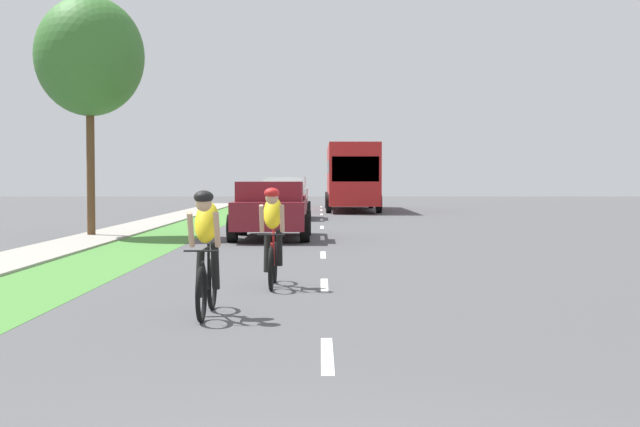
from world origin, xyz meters
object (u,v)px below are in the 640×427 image
(suv_white, at_px, (285,197))
(street_tree_near, at_px, (90,57))
(cyclist_trailing, at_px, (273,236))
(cyclist_lead, at_px, (207,252))
(pickup_maroon, at_px, (272,210))
(bus_red, at_px, (351,174))

(suv_white, height_order, street_tree_near, street_tree_near)
(cyclist_trailing, bearing_deg, cyclist_lead, -102.61)
(pickup_maroon, height_order, street_tree_near, street_tree_near)
(cyclist_lead, bearing_deg, pickup_maroon, 89.88)
(bus_red, height_order, street_tree_near, street_tree_near)
(pickup_maroon, bearing_deg, street_tree_near, 169.13)
(suv_white, relative_size, street_tree_near, 0.66)
(cyclist_lead, relative_size, pickup_maroon, 0.34)
(bus_red, bearing_deg, cyclist_trailing, -94.16)
(cyclist_lead, xyz_separation_m, bus_red, (3.11, 36.49, 1.17))
(suv_white, height_order, bus_red, bus_red)
(cyclist_trailing, height_order, bus_red, bus_red)
(cyclist_trailing, height_order, pickup_maroon, pickup_maroon)
(pickup_maroon, bearing_deg, suv_white, 90.50)
(pickup_maroon, distance_m, suv_white, 12.52)
(pickup_maroon, bearing_deg, cyclist_lead, -90.12)
(cyclist_lead, xyz_separation_m, suv_white, (-0.08, 26.60, 0.14))
(cyclist_lead, height_order, bus_red, bus_red)
(pickup_maroon, relative_size, bus_red, 0.44)
(cyclist_trailing, distance_m, pickup_maroon, 11.12)
(pickup_maroon, xyz_separation_m, suv_white, (-0.11, 12.51, 0.12))
(cyclist_trailing, bearing_deg, street_tree_near, 116.54)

